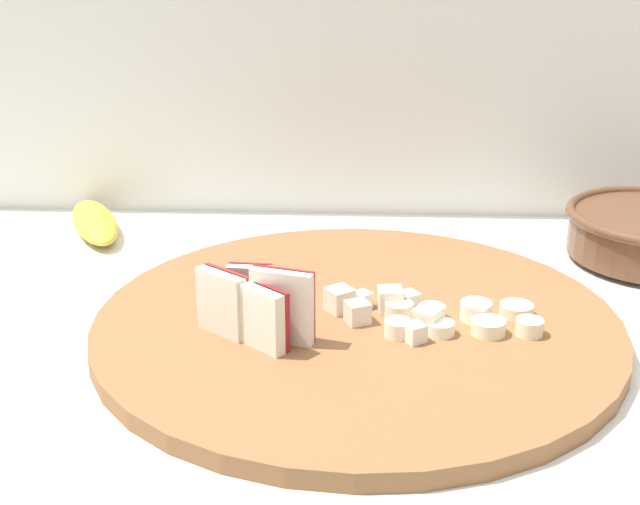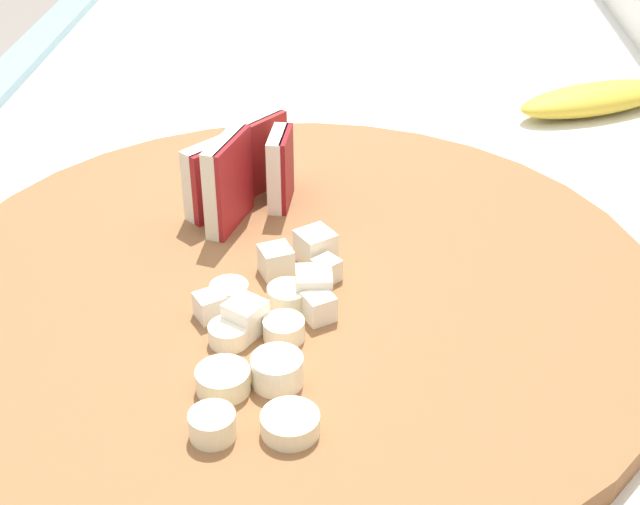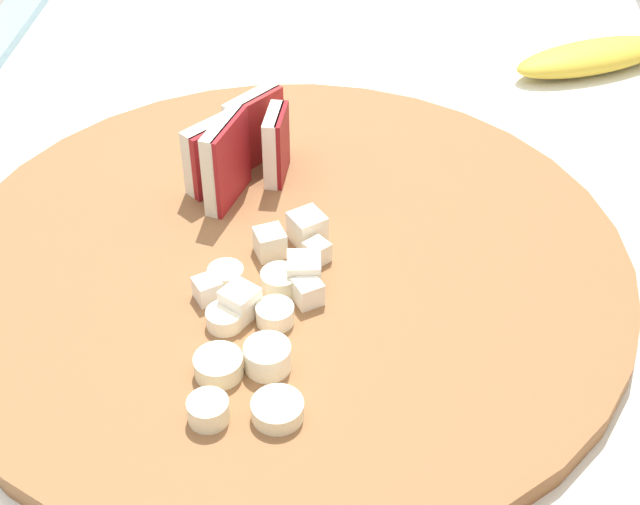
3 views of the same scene
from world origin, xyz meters
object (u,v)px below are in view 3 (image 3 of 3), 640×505
(apple_wedge_fan, at_px, (241,147))
(apple_dice_pile, at_px, (282,264))
(banana_slice_rows, at_px, (251,343))
(cutting_board, at_px, (282,263))
(banana_peel, at_px, (592,57))

(apple_wedge_fan, distance_m, apple_dice_pile, 0.11)
(apple_dice_pile, relative_size, banana_slice_rows, 0.78)
(apple_wedge_fan, height_order, banana_slice_rows, apple_wedge_fan)
(cutting_board, xyz_separation_m, apple_wedge_fan, (-0.08, -0.04, 0.04))
(banana_peel, bearing_deg, apple_dice_pile, -37.29)
(cutting_board, height_order, apple_dice_pile, apple_dice_pile)
(cutting_board, xyz_separation_m, apple_dice_pile, (0.02, 0.00, 0.02))
(banana_slice_rows, bearing_deg, cutting_board, 174.86)
(cutting_board, xyz_separation_m, banana_peel, (-0.30, 0.25, 0.00))
(apple_wedge_fan, distance_m, banana_peel, 0.36)
(apple_dice_pile, distance_m, banana_peel, 0.40)
(apple_wedge_fan, bearing_deg, cutting_board, 24.29)
(apple_dice_pile, xyz_separation_m, banana_slice_rows, (0.07, -0.01, -0.00))
(apple_wedge_fan, relative_size, banana_peel, 0.66)
(apple_dice_pile, bearing_deg, banana_slice_rows, -9.31)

